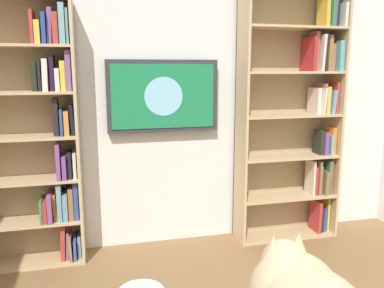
{
  "coord_description": "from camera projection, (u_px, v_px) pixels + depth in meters",
  "views": [
    {
      "loc": [
        0.58,
        1.09,
        1.52
      ],
      "look_at": [
        0.04,
        -1.08,
        1.09
      ],
      "focal_mm": 37.04,
      "sensor_mm": 36.0,
      "label": 1
    }
  ],
  "objects": [
    {
      "name": "bookshelf_right",
      "position": [
        40.0,
        135.0,
        3.0
      ],
      "size": [
        0.76,
        0.28,
        2.02
      ],
      "color": "tan",
      "rests_on": "ground"
    },
    {
      "name": "bookshelf_left",
      "position": [
        299.0,
        112.0,
        3.5
      ],
      "size": [
        0.91,
        0.28,
        2.23
      ],
      "color": "tan",
      "rests_on": "ground"
    },
    {
      "name": "wall_mounted_tv",
      "position": [
        163.0,
        96.0,
        3.26
      ],
      "size": [
        0.92,
        0.07,
        0.59
      ],
      "color": "#333338"
    },
    {
      "name": "wall_back",
      "position": [
        164.0,
        89.0,
        3.34
      ],
      "size": [
        4.52,
        0.06,
        2.7
      ],
      "primitive_type": "cube",
      "color": "silver",
      "rests_on": "ground"
    }
  ]
}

